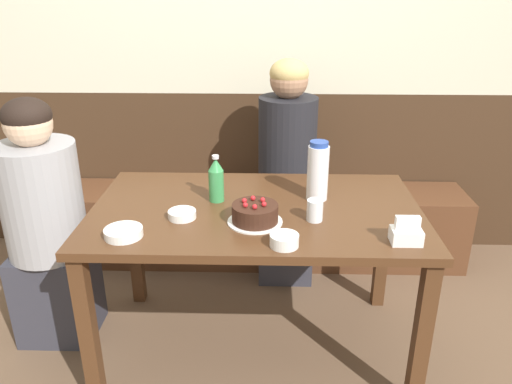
{
  "coord_description": "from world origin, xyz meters",
  "views": [
    {
      "loc": [
        0.05,
        -1.91,
        1.59
      ],
      "look_at": [
        -0.0,
        0.05,
        0.77
      ],
      "focal_mm": 35.0,
      "sensor_mm": 36.0,
      "label": 1
    }
  ],
  "objects": [
    {
      "name": "bowl_side_dish",
      "position": [
        0.11,
        -0.33,
        0.74
      ],
      "size": [
        0.11,
        0.11,
        0.04
      ],
      "color": "white",
      "rests_on": "dining_table"
    },
    {
      "name": "person_pale_blue_shirt",
      "position": [
        0.15,
        0.67,
        0.59
      ],
      "size": [
        0.31,
        0.34,
        1.25
      ],
      "rotation": [
        0.0,
        0.0,
        -1.57
      ],
      "color": "#33333D",
      "rests_on": "ground_plane"
    },
    {
      "name": "birthday_cake",
      "position": [
        -0.0,
        -0.14,
        0.76
      ],
      "size": [
        0.22,
        0.22,
        0.1
      ],
      "color": "white",
      "rests_on": "dining_table"
    },
    {
      "name": "soju_bottle",
      "position": [
        -0.17,
        0.07,
        0.82
      ],
      "size": [
        0.07,
        0.07,
        0.21
      ],
      "color": "#388E4C",
      "rests_on": "dining_table"
    },
    {
      "name": "bowl_soup_white",
      "position": [
        -0.49,
        -0.28,
        0.74
      ],
      "size": [
        0.14,
        0.14,
        0.03
      ],
      "color": "white",
      "rests_on": "dining_table"
    },
    {
      "name": "glass_water_tall",
      "position": [
        0.24,
        -0.12,
        0.76
      ],
      "size": [
        0.06,
        0.06,
        0.09
      ],
      "color": "silver",
      "rests_on": "dining_table"
    },
    {
      "name": "water_pitcher",
      "position": [
        0.26,
        0.1,
        0.85
      ],
      "size": [
        0.09,
        0.09,
        0.26
      ],
      "color": "white",
      "rests_on": "dining_table"
    },
    {
      "name": "bench_seat",
      "position": [
        0.0,
        0.83,
        0.22
      ],
      "size": [
        2.45,
        0.38,
        0.45
      ],
      "color": "#56331E",
      "rests_on": "ground_plane"
    },
    {
      "name": "napkin_holder",
      "position": [
        0.55,
        -0.29,
        0.76
      ],
      "size": [
        0.11,
        0.08,
        0.11
      ],
      "color": "white",
      "rests_on": "dining_table"
    },
    {
      "name": "ground_plane",
      "position": [
        0.0,
        0.0,
        0.0
      ],
      "size": [
        12.0,
        12.0,
        0.0
      ],
      "primitive_type": "plane",
      "color": "brown"
    },
    {
      "name": "dining_table",
      "position": [
        0.0,
        0.0,
        0.63
      ],
      "size": [
        1.38,
        0.82,
        0.72
      ],
      "color": "#4C2D19",
      "rests_on": "ground_plane"
    },
    {
      "name": "back_wall",
      "position": [
        0.0,
        1.05,
        1.25
      ],
      "size": [
        4.8,
        0.04,
        2.5
      ],
      "color": "#3D2819",
      "rests_on": "ground_plane"
    },
    {
      "name": "bowl_rice_small",
      "position": [
        -0.29,
        -0.11,
        0.74
      ],
      "size": [
        0.11,
        0.11,
        0.03
      ],
      "color": "white",
      "rests_on": "dining_table"
    },
    {
      "name": "person_teal_shirt",
      "position": [
        -0.95,
        0.08,
        0.57
      ],
      "size": [
        0.35,
        0.35,
        1.17
      ],
      "color": "#33333D",
      "rests_on": "ground_plane"
    }
  ]
}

